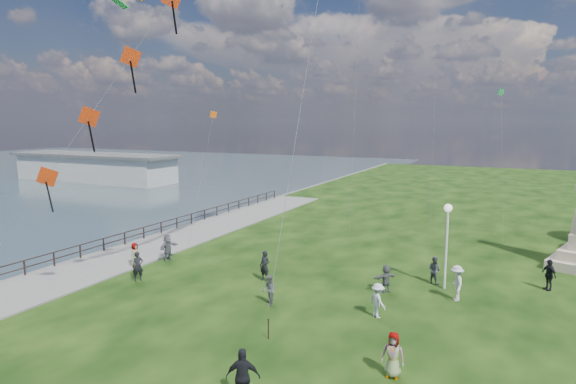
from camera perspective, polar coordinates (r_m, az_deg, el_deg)
The scene contains 17 objects.
waterfront at distance 34.93m, azimuth -20.95°, elevation -7.37°, with size 200.00×200.00×1.51m.
pier_pavilion at distance 83.44m, azimuth -21.94°, elevation 2.77°, with size 30.00×8.00×4.40m.
lamppost at distance 27.28m, azimuth 18.35°, elevation -4.08°, with size 0.44×0.44×4.71m.
person_0 at distance 29.16m, azimuth -17.37°, elevation -8.41°, with size 0.62×0.41×1.69m, color black.
person_1 at distance 24.42m, azimuth -2.27°, elevation -11.54°, with size 0.74×0.45×1.52m, color #595960.
person_2 at distance 23.30m, azimuth 10.59°, elevation -12.52°, with size 1.06×0.55×1.64m, color silver.
person_3 at distance 16.58m, azimuth -5.35°, elevation -20.98°, with size 1.11×0.57×1.90m, color black.
person_4 at distance 18.45m, azimuth 12.34°, elevation -18.33°, with size 0.81×0.50×1.67m, color #595960.
person_5 at distance 32.73m, azimuth -14.07°, elevation -6.39°, with size 1.63×0.70×1.75m, color #595960.
person_6 at distance 27.82m, azimuth -2.77°, elevation -8.75°, with size 0.65×0.43×1.78m, color black.
person_7 at distance 28.68m, azimuth 16.96°, elevation -8.80°, with size 0.76×0.47×1.57m, color #595960.
person_8 at distance 26.35m, azimuth 19.36°, elevation -10.15°, with size 1.18×0.61×1.83m, color silver.
person_9 at distance 29.93m, azimuth 28.52°, elevation -8.60°, with size 1.01×0.52×1.72m, color black.
person_10 at distance 31.82m, azimuth -17.69°, elevation -7.23°, with size 0.72×0.44×1.48m, color #595960.
person_11 at distance 26.60m, azimuth 11.53°, elevation -10.02°, with size 1.40×0.60×1.51m, color #595960.
red_kite_train at distance 25.01m, azimuth -16.33°, elevation 17.27°, with size 11.11×9.35×21.07m.
small_kites at distance 39.35m, azimuth 18.83°, elevation 17.76°, with size 28.82×17.31×28.41m.
Camera 1 is at (9.56, -13.86, 9.05)m, focal length 30.00 mm.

